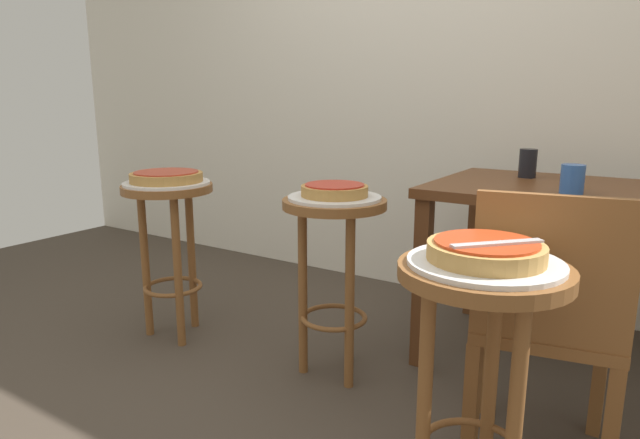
{
  "coord_description": "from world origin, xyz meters",
  "views": [
    {
      "loc": [
        1.13,
        -1.28,
        1.09
      ],
      "look_at": [
        0.03,
        0.4,
        0.64
      ],
      "focal_mm": 30.89,
      "sensor_mm": 36.0,
      "label": 1
    }
  ],
  "objects_px": {
    "stool_foreground": "(480,340)",
    "serving_plate_leftside": "(335,198)",
    "cup_near_edge": "(572,179)",
    "cup_far_edge": "(528,163)",
    "pizza_middle": "(166,177)",
    "stool_leftside": "(334,246)",
    "serving_plate_middle": "(167,183)",
    "pizza_foreground": "(486,251)",
    "stool_middle": "(169,225)",
    "serving_plate_foreground": "(485,263)",
    "wooden_chair": "(546,321)",
    "pizza_leftside": "(335,190)",
    "pizza_server_knife": "(497,243)",
    "condiment_shaker": "(571,179)",
    "dining_table": "(564,214)"
  },
  "relations": [
    {
      "from": "stool_foreground",
      "to": "serving_plate_leftside",
      "type": "height_order",
      "value": "serving_plate_leftside"
    },
    {
      "from": "cup_near_edge",
      "to": "cup_far_edge",
      "type": "height_order",
      "value": "cup_far_edge"
    },
    {
      "from": "stool_foreground",
      "to": "pizza_middle",
      "type": "relative_size",
      "value": 2.26
    },
    {
      "from": "serving_plate_leftside",
      "to": "stool_leftside",
      "type": "bearing_deg",
      "value": 0.0
    },
    {
      "from": "serving_plate_middle",
      "to": "serving_plate_leftside",
      "type": "xyz_separation_m",
      "value": [
        0.81,
        0.1,
        0.0
      ]
    },
    {
      "from": "pizza_foreground",
      "to": "stool_middle",
      "type": "xyz_separation_m",
      "value": [
        -1.54,
        0.43,
        -0.22
      ]
    },
    {
      "from": "serving_plate_foreground",
      "to": "stool_middle",
      "type": "bearing_deg",
      "value": 164.37
    },
    {
      "from": "stool_foreground",
      "to": "wooden_chair",
      "type": "bearing_deg",
      "value": 77.72
    },
    {
      "from": "pizza_leftside",
      "to": "pizza_server_knife",
      "type": "xyz_separation_m",
      "value": [
        0.76,
        -0.55,
        0.03
      ]
    },
    {
      "from": "serving_plate_foreground",
      "to": "condiment_shaker",
      "type": "xyz_separation_m",
      "value": [
        0.01,
        1.04,
        0.07
      ]
    },
    {
      "from": "serving_plate_foreground",
      "to": "cup_far_edge",
      "type": "height_order",
      "value": "cup_far_edge"
    },
    {
      "from": "serving_plate_foreground",
      "to": "cup_near_edge",
      "type": "distance_m",
      "value": 0.95
    },
    {
      "from": "cup_far_edge",
      "to": "pizza_server_knife",
      "type": "distance_m",
      "value": 1.34
    },
    {
      "from": "pizza_foreground",
      "to": "dining_table",
      "type": "xyz_separation_m",
      "value": [
        -0.01,
        1.12,
        -0.11
      ]
    },
    {
      "from": "serving_plate_leftside",
      "to": "dining_table",
      "type": "relative_size",
      "value": 0.35
    },
    {
      "from": "wooden_chair",
      "to": "pizza_foreground",
      "type": "bearing_deg",
      "value": -102.28
    },
    {
      "from": "stool_middle",
      "to": "cup_near_edge",
      "type": "xyz_separation_m",
      "value": [
        1.57,
        0.52,
        0.27
      ]
    },
    {
      "from": "serving_plate_middle",
      "to": "pizza_leftside",
      "type": "height_order",
      "value": "pizza_leftside"
    },
    {
      "from": "pizza_leftside",
      "to": "condiment_shaker",
      "type": "xyz_separation_m",
      "value": [
        0.74,
        0.52,
        0.04
      ]
    },
    {
      "from": "stool_middle",
      "to": "cup_far_edge",
      "type": "bearing_deg",
      "value": 32.87
    },
    {
      "from": "stool_middle",
      "to": "pizza_middle",
      "type": "bearing_deg",
      "value": 153.43
    },
    {
      "from": "serving_plate_foreground",
      "to": "wooden_chair",
      "type": "xyz_separation_m",
      "value": [
        0.08,
        0.37,
        -0.25
      ]
    },
    {
      "from": "pizza_foreground",
      "to": "pizza_leftside",
      "type": "distance_m",
      "value": 0.9
    },
    {
      "from": "stool_middle",
      "to": "dining_table",
      "type": "relative_size",
      "value": 0.71
    },
    {
      "from": "dining_table",
      "to": "condiment_shaker",
      "type": "height_order",
      "value": "condiment_shaker"
    },
    {
      "from": "pizza_foreground",
      "to": "cup_far_edge",
      "type": "bearing_deg",
      "value": 99.15
    },
    {
      "from": "stool_foreground",
      "to": "wooden_chair",
      "type": "xyz_separation_m",
      "value": [
        0.08,
        0.37,
        -0.06
      ]
    },
    {
      "from": "wooden_chair",
      "to": "serving_plate_middle",
      "type": "bearing_deg",
      "value": 177.82
    },
    {
      "from": "pizza_leftside",
      "to": "pizza_server_knife",
      "type": "relative_size",
      "value": 1.15
    },
    {
      "from": "serving_plate_foreground",
      "to": "pizza_foreground",
      "type": "bearing_deg",
      "value": 0.0
    },
    {
      "from": "pizza_foreground",
      "to": "cup_near_edge",
      "type": "bearing_deg",
      "value": 88.35
    },
    {
      "from": "serving_plate_foreground",
      "to": "cup_far_edge",
      "type": "relative_size",
      "value": 2.83
    },
    {
      "from": "pizza_middle",
      "to": "cup_far_edge",
      "type": "xyz_separation_m",
      "value": [
        1.33,
        0.86,
        0.06
      ]
    },
    {
      "from": "wooden_chair",
      "to": "pizza_server_knife",
      "type": "height_order",
      "value": "wooden_chair"
    },
    {
      "from": "pizza_foreground",
      "to": "condiment_shaker",
      "type": "height_order",
      "value": "condiment_shaker"
    },
    {
      "from": "serving_plate_foreground",
      "to": "stool_middle",
      "type": "xyz_separation_m",
      "value": [
        -1.54,
        0.43,
        -0.19
      ]
    },
    {
      "from": "stool_middle",
      "to": "cup_near_edge",
      "type": "distance_m",
      "value": 1.67
    },
    {
      "from": "stool_foreground",
      "to": "pizza_foreground",
      "type": "xyz_separation_m",
      "value": [
        0.0,
        0.0,
        0.22
      ]
    },
    {
      "from": "pizza_foreground",
      "to": "serving_plate_leftside",
      "type": "height_order",
      "value": "pizza_foreground"
    },
    {
      "from": "serving_plate_middle",
      "to": "pizza_server_knife",
      "type": "bearing_deg",
      "value": -16.02
    },
    {
      "from": "pizza_foreground",
      "to": "stool_leftside",
      "type": "relative_size",
      "value": 0.37
    },
    {
      "from": "pizza_middle",
      "to": "cup_near_edge",
      "type": "xyz_separation_m",
      "value": [
        1.57,
        0.52,
        0.05
      ]
    },
    {
      "from": "cup_near_edge",
      "to": "wooden_chair",
      "type": "relative_size",
      "value": 0.13
    },
    {
      "from": "stool_middle",
      "to": "pizza_leftside",
      "type": "relative_size",
      "value": 2.82
    },
    {
      "from": "pizza_leftside",
      "to": "condiment_shaker",
      "type": "bearing_deg",
      "value": 34.88
    },
    {
      "from": "stool_middle",
      "to": "pizza_middle",
      "type": "relative_size",
      "value": 2.26
    },
    {
      "from": "serving_plate_leftside",
      "to": "pizza_server_knife",
      "type": "distance_m",
      "value": 0.94
    },
    {
      "from": "serving_plate_middle",
      "to": "cup_near_edge",
      "type": "height_order",
      "value": "cup_near_edge"
    },
    {
      "from": "stool_leftside",
      "to": "dining_table",
      "type": "relative_size",
      "value": 0.71
    },
    {
      "from": "pizza_foreground",
      "to": "pizza_server_knife",
      "type": "relative_size",
      "value": 1.21
    }
  ]
}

